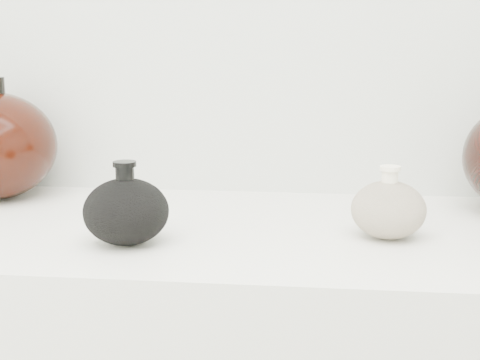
# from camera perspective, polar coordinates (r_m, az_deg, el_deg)

# --- Properties ---
(black_gourd_vase) EXTENTS (0.13, 0.13, 0.12)m
(black_gourd_vase) POSITION_cam_1_polar(r_m,az_deg,el_deg) (0.94, -9.69, -2.60)
(black_gourd_vase) COLOR black
(black_gourd_vase) RESTS_ON display_counter
(cream_gourd_vase) EXTENTS (0.13, 0.13, 0.11)m
(cream_gourd_vase) POSITION_cam_1_polar(r_m,az_deg,el_deg) (0.98, 12.55, -2.43)
(cream_gourd_vase) COLOR #BBAE95
(cream_gourd_vase) RESTS_ON display_counter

